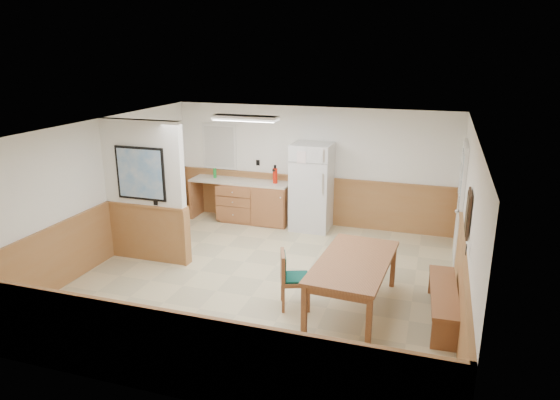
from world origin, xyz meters
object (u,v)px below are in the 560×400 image
(dining_bench, at_px, (443,297))
(dining_chair, at_px, (289,275))
(dining_table, at_px, (354,266))
(fire_extinguisher, at_px, (275,175))
(refrigerator, at_px, (312,187))
(soap_bottle, at_px, (215,173))

(dining_bench, relative_size, dining_chair, 1.95)
(dining_table, relative_size, dining_bench, 1.21)
(dining_bench, bearing_deg, dining_table, -179.80)
(dining_bench, xyz_separation_m, fire_extinguisher, (-3.48, 3.10, 0.73))
(dining_table, bearing_deg, dining_chair, -161.49)
(refrigerator, xyz_separation_m, dining_bench, (2.66, -3.02, -0.56))
(dining_table, xyz_separation_m, fire_extinguisher, (-2.23, 3.16, 0.41))
(fire_extinguisher, bearing_deg, dining_chair, -90.62)
(dining_bench, bearing_deg, soap_bottle, 144.51)
(refrigerator, relative_size, dining_table, 0.90)
(dining_bench, height_order, soap_bottle, soap_bottle)
(dining_chair, bearing_deg, refrigerator, 78.98)
(soap_bottle, bearing_deg, dining_bench, -32.57)
(fire_extinguisher, height_order, soap_bottle, fire_extinguisher)
(fire_extinguisher, distance_m, soap_bottle, 1.41)
(refrigerator, xyz_separation_m, dining_table, (1.41, -3.09, -0.24))
(dining_chair, relative_size, fire_extinguisher, 2.17)
(refrigerator, bearing_deg, fire_extinguisher, 175.17)
(refrigerator, height_order, fire_extinguisher, refrigerator)
(dining_chair, bearing_deg, fire_extinguisher, 91.53)
(dining_chair, relative_size, soap_bottle, 3.92)
(dining_table, distance_m, fire_extinguisher, 3.89)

